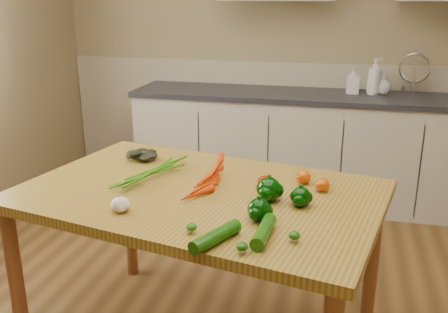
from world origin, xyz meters
The scene contains 17 objects.
room centered at (0.00, 0.17, 1.25)m, with size 4.04×5.04×2.64m.
counter_run centered at (0.21, 2.19, 0.46)m, with size 2.84×0.64×1.14m.
table centered at (-0.12, 0.17, 0.73)m, with size 1.70×1.27×0.83m.
soap_bottle_a centered at (0.68, 2.25, 1.04)m, with size 0.11×0.11×0.28m, color silver.
soap_bottle_b centered at (0.52, 2.26, 1.01)m, with size 0.10×0.10×0.21m, color silver.
soap_bottle_c centered at (0.75, 2.27, 0.98)m, with size 0.12×0.12×0.16m, color silver.
carrot_bunch centered at (-0.18, 0.23, 0.86)m, with size 0.29×0.22×0.08m, color #E33B05, non-canonical shape.
leafy_greens centered at (-0.55, 0.53, 0.88)m, with size 0.22×0.20×0.11m, color black, non-canonical shape.
garlic_bulb centered at (-0.35, -0.13, 0.86)m, with size 0.07×0.07×0.06m, color silver.
pepper_a centered at (0.20, 0.12, 0.88)m, with size 0.10×0.10×0.10m, color #023002.
pepper_b centered at (0.33, 0.10, 0.87)m, with size 0.08×0.08×0.08m, color #023002.
pepper_c centered at (0.19, -0.07, 0.87)m, with size 0.09×0.09×0.09m, color #023002.
tomato_a centered at (0.16, 0.26, 0.85)m, with size 0.06×0.06×0.06m, color #890B02.
tomato_b centered at (0.32, 0.36, 0.86)m, with size 0.07×0.07×0.06m, color #C14504.
tomato_c centered at (0.41, 0.28, 0.86)m, with size 0.07×0.07×0.06m, color #C14504.
zucchini_a centered at (0.23, -0.21, 0.85)m, with size 0.05×0.05×0.22m, color #134507.
zucchini_b centered at (0.08, -0.29, 0.85)m, with size 0.05×0.05×0.23m, color #134507.
Camera 1 is at (0.47, -1.78, 1.64)m, focal length 40.00 mm.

